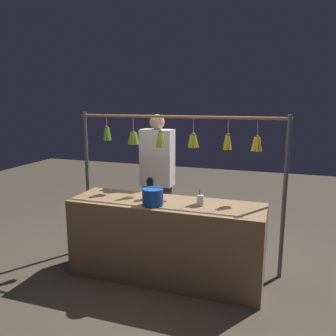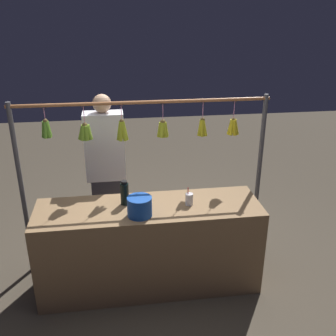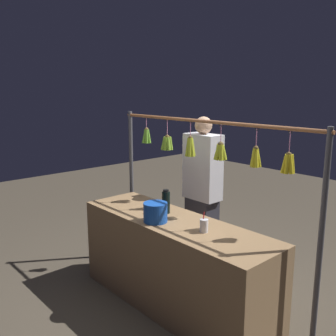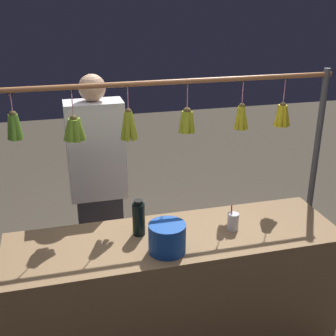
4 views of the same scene
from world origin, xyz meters
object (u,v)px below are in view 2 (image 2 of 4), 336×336
vendor_person (107,175)px  drink_cup (189,199)px  water_bottle (125,193)px  blue_bucket (140,207)px

vendor_person → drink_cup: bearing=133.9°
water_bottle → drink_cup: bearing=170.9°
drink_cup → water_bottle: bearing=-9.1°
water_bottle → vendor_person: size_ratio=0.13×
water_bottle → vendor_person: vendor_person is taller
water_bottle → vendor_person: 0.71m
blue_bucket → drink_cup: (-0.45, -0.14, -0.03)m
vendor_person → blue_bucket: bearing=107.6°
drink_cup → vendor_person: vendor_person is taller
blue_bucket → vendor_person: (0.29, -0.91, -0.08)m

